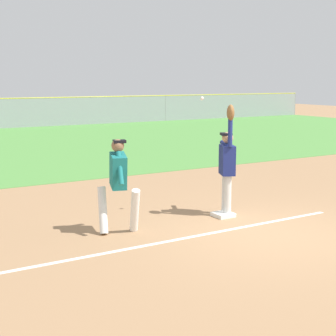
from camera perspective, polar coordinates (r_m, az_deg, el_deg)
ground_plane at (r=9.87m, az=10.42°, el=-6.86°), size 74.58×74.58×0.00m
outfield_grass at (r=23.05m, az=-14.82°, el=2.37°), size 47.07×17.04×0.01m
chalk_foul_line at (r=8.32m, az=-13.02°, el=-10.09°), size 12.00×0.32×0.01m
first_base at (r=10.86m, az=5.97°, el=-5.03°), size 0.38×0.38×0.08m
fielder at (r=10.74m, az=6.42°, el=0.69°), size 0.47×0.86×2.28m
runner at (r=9.49m, az=-5.39°, el=-1.22°), size 0.76×0.83×1.72m
baseball at (r=10.63m, az=3.69°, el=7.52°), size 0.07×0.07×0.07m
parked_car_silver at (r=35.71m, az=-14.10°, el=5.93°), size 4.49×2.29×1.25m
parked_car_red at (r=37.27m, az=-6.51°, el=6.30°), size 4.58×2.48×1.25m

